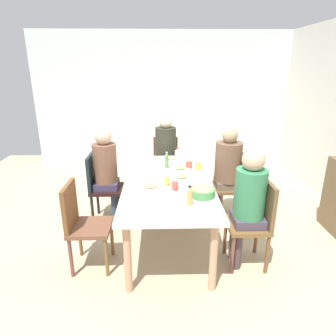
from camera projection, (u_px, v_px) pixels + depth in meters
name	position (u px, v px, depth m)	size (l,w,h in m)	color
ground_plane	(168.00, 238.00, 3.53)	(7.08, 7.08, 0.00)	tan
wall_left	(164.00, 100.00, 5.95)	(0.12, 5.14, 2.60)	silver
dining_table	(168.00, 187.00, 3.32)	(1.92, 0.96, 0.74)	silver
chair_0	(256.00, 219.00, 2.93)	(0.40, 0.40, 0.90)	brown
person_0	(249.00, 198.00, 2.86)	(0.30, 0.30, 1.24)	#46363A
chair_1	(166.00, 163.00, 4.63)	(0.40, 0.40, 0.90)	brown
person_1	(166.00, 149.00, 4.47)	(0.31, 0.31, 1.27)	brown
chair_2	(82.00, 221.00, 2.89)	(0.40, 0.40, 0.90)	brown
chair_3	(233.00, 183.00, 3.84)	(0.40, 0.40, 0.90)	brown
person_3	(227.00, 166.00, 3.76)	(0.34, 0.34, 1.23)	brown
chair_4	(100.00, 184.00, 3.80)	(0.40, 0.40, 0.90)	black
person_4	(106.00, 167.00, 3.72)	(0.30, 0.30, 1.24)	navy
plate_0	(180.00, 169.00, 3.63)	(0.24, 0.24, 0.04)	white
plate_1	(173.00, 159.00, 4.00)	(0.23, 0.23, 0.04)	white
plate_2	(150.00, 187.00, 3.09)	(0.26, 0.26, 0.04)	white
plate_3	(182.00, 177.00, 3.35)	(0.23, 0.23, 0.04)	silver
bowl_0	(202.00, 191.00, 2.89)	(0.26, 0.26, 0.10)	#428847
cup_0	(189.00, 165.00, 3.68)	(0.12, 0.08, 0.09)	#C9543D
cup_1	(145.00, 160.00, 3.90)	(0.11, 0.07, 0.08)	white
cup_2	(142.00, 203.00, 2.67)	(0.11, 0.07, 0.08)	white
cup_3	(198.00, 166.00, 3.63)	(0.11, 0.08, 0.09)	#E1CB47
cup_4	(167.00, 181.00, 3.16)	(0.11, 0.07, 0.09)	#E9BF50
cup_5	(175.00, 186.00, 3.03)	(0.11, 0.07, 0.09)	#C15443
bottle_0	(167.00, 161.00, 3.67)	(0.05, 0.05, 0.21)	#4D8742
bottle_1	(189.00, 196.00, 2.69)	(0.06, 0.06, 0.19)	tan
bottle_2	(177.00, 156.00, 3.84)	(0.07, 0.07, 0.21)	silver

